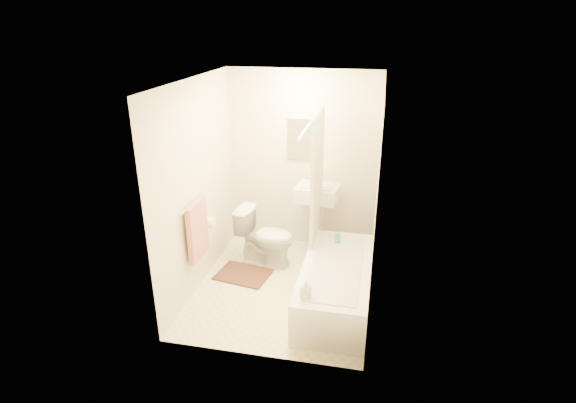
% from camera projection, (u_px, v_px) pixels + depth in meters
% --- Properties ---
extents(floor, '(2.40, 2.40, 0.00)m').
position_uv_depth(floor, '(284.00, 287.00, 5.36)').
color(floor, beige).
rests_on(floor, ground).
extents(ceiling, '(2.40, 2.40, 0.00)m').
position_uv_depth(ceiling, '(283.00, 80.00, 4.45)').
color(ceiling, white).
rests_on(ceiling, ground).
extents(wall_back, '(2.00, 0.02, 2.40)m').
position_uv_depth(wall_back, '(302.00, 161.00, 5.99)').
color(wall_back, beige).
rests_on(wall_back, ground).
extents(wall_left, '(0.02, 2.40, 2.40)m').
position_uv_depth(wall_left, '(197.00, 187.00, 5.09)').
color(wall_left, beige).
rests_on(wall_left, ground).
extents(wall_right, '(0.02, 2.40, 2.40)m').
position_uv_depth(wall_right, '(376.00, 200.00, 4.72)').
color(wall_right, beige).
rests_on(wall_right, ground).
extents(mirror, '(0.40, 0.03, 0.55)m').
position_uv_depth(mirror, '(302.00, 140.00, 5.86)').
color(mirror, white).
rests_on(mirror, wall_back).
extents(curtain_rod, '(0.03, 1.70, 0.03)m').
position_uv_depth(curtain_rod, '(313.00, 120.00, 4.63)').
color(curtain_rod, silver).
rests_on(curtain_rod, wall_back).
extents(shower_curtain, '(0.04, 0.80, 1.55)m').
position_uv_depth(shower_curtain, '(317.00, 178.00, 5.29)').
color(shower_curtain, silver).
rests_on(shower_curtain, curtain_rod).
extents(towel_bar, '(0.02, 0.60, 0.02)m').
position_uv_depth(towel_bar, '(193.00, 203.00, 4.89)').
color(towel_bar, silver).
rests_on(towel_bar, wall_left).
extents(towel, '(0.06, 0.45, 0.66)m').
position_uv_depth(towel, '(198.00, 230.00, 5.01)').
color(towel, '#CC7266').
rests_on(towel, towel_bar).
extents(toilet_paper, '(0.11, 0.12, 0.12)m').
position_uv_depth(toilet_paper, '(210.00, 223.00, 5.38)').
color(toilet_paper, white).
rests_on(toilet_paper, wall_left).
extents(toilet, '(0.80, 0.52, 0.73)m').
position_uv_depth(toilet, '(266.00, 237.00, 5.76)').
color(toilet, silver).
rests_on(toilet, floor).
extents(sink, '(0.58, 0.48, 1.05)m').
position_uv_depth(sink, '(317.00, 216.00, 5.97)').
color(sink, white).
rests_on(sink, floor).
extents(bathtub, '(0.73, 1.68, 0.47)m').
position_uv_depth(bathtub, '(336.00, 284.00, 4.98)').
color(bathtub, white).
rests_on(bathtub, floor).
extents(bath_mat, '(0.71, 0.58, 0.02)m').
position_uv_depth(bath_mat, '(243.00, 274.00, 5.59)').
color(bath_mat, '#48261E').
rests_on(bath_mat, floor).
extents(soap_bottle, '(0.11, 0.11, 0.18)m').
position_uv_depth(soap_bottle, '(306.00, 290.00, 4.30)').
color(soap_bottle, white).
rests_on(soap_bottle, bathtub).
extents(scrub_brush, '(0.09, 0.23, 0.04)m').
position_uv_depth(scrub_brush, '(337.00, 239.00, 5.44)').
color(scrub_brush, '#40A95A').
rests_on(scrub_brush, bathtub).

